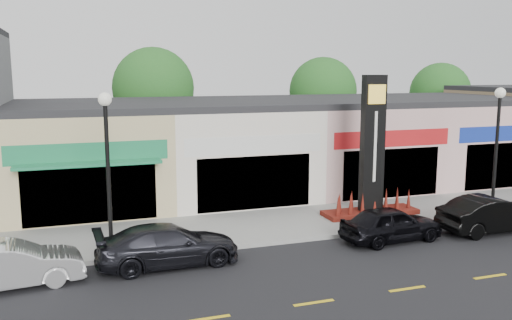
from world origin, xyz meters
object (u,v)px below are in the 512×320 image
object	(u,v)px
car_dark_sedan	(168,245)
car_black_sedan	(391,224)
car_black_conv	(492,214)
pylon_sign	(372,166)
lamp_west_near	(107,158)
lamp_east_near	(497,138)
car_white_van	(10,265)

from	to	relation	value
car_dark_sedan	car_black_sedan	world-z (taller)	car_dark_sedan
car_black_conv	car_dark_sedan	bearing A→B (deg)	88.24
car_black_sedan	car_black_conv	xyz separation A→B (m)	(4.44, -0.27, 0.05)
pylon_sign	car_dark_sedan	bearing A→B (deg)	-162.35
car_dark_sedan	lamp_west_near	bearing A→B (deg)	51.35
lamp_east_near	car_dark_sedan	bearing A→B (deg)	-174.97
car_dark_sedan	car_black_sedan	bearing A→B (deg)	-93.53
car_white_van	car_black_conv	xyz separation A→B (m)	(17.46, -0.07, 0.04)
car_white_van	car_dark_sedan	world-z (taller)	car_white_van
lamp_west_near	car_dark_sedan	distance (m)	3.52
lamp_west_near	car_black_conv	distance (m)	14.83
lamp_west_near	car_black_sedan	distance (m)	10.52
car_dark_sedan	car_black_conv	size ratio (longest dim) A/B	1.07
lamp_west_near	car_white_van	xyz separation A→B (m)	(-2.98, -1.62, -2.80)
lamp_east_near	car_dark_sedan	distance (m)	14.61
car_black_sedan	lamp_west_near	bearing A→B (deg)	77.87
car_dark_sedan	car_black_sedan	xyz separation A→B (m)	(8.32, -0.16, -0.01)
pylon_sign	car_dark_sedan	world-z (taller)	pylon_sign
lamp_east_near	car_black_sedan	xyz separation A→B (m)	(-5.96, -1.42, -2.81)
pylon_sign	car_dark_sedan	size ratio (longest dim) A/B	1.29
lamp_west_near	car_white_van	size ratio (longest dim) A/B	1.33
lamp_east_near	car_white_van	size ratio (longest dim) A/B	1.33
lamp_west_near	pylon_sign	size ratio (longest dim) A/B	0.91
lamp_west_near	car_dark_sedan	bearing A→B (deg)	-36.26
pylon_sign	lamp_west_near	bearing A→B (deg)	-171.23
pylon_sign	car_black_sedan	size ratio (longest dim) A/B	1.53
lamp_east_near	car_black_sedan	world-z (taller)	lamp_east_near
car_dark_sedan	car_black_sedan	size ratio (longest dim) A/B	1.19
car_white_van	car_black_sedan	distance (m)	13.02
lamp_west_near	lamp_east_near	xyz separation A→B (m)	(16.00, 0.00, 0.00)
lamp_west_near	car_white_van	distance (m)	4.40
lamp_west_near	car_white_van	bearing A→B (deg)	-151.50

